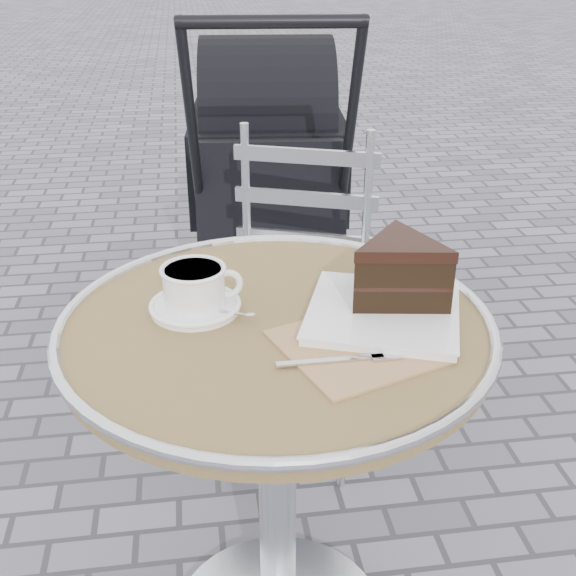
{
  "coord_description": "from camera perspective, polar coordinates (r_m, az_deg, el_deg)",
  "views": [
    {
      "loc": [
        -0.12,
        -1.02,
        1.31
      ],
      "look_at": [
        0.02,
        0.02,
        0.78
      ],
      "focal_mm": 45.0,
      "sensor_mm": 36.0,
      "label": 1
    }
  ],
  "objects": [
    {
      "name": "cafe_table",
      "position": [
        1.27,
        -0.91,
        -9.14
      ],
      "size": [
        0.72,
        0.72,
        0.74
      ],
      "color": "silver",
      "rests_on": "ground"
    },
    {
      "name": "cappuccino_set",
      "position": [
        1.21,
        -7.32,
        -0.26
      ],
      "size": [
        0.17,
        0.15,
        0.08
      ],
      "rotation": [
        0.0,
        0.0,
        0.07
      ],
      "color": "white",
      "rests_on": "cafe_table"
    },
    {
      "name": "cake_plate_set",
      "position": [
        1.19,
        8.51,
        0.51
      ],
      "size": [
        0.38,
        0.37,
        0.13
      ],
      "rotation": [
        0.0,
        0.0,
        -0.34
      ],
      "color": "#A47C5A",
      "rests_on": "cafe_table"
    },
    {
      "name": "bistro_chair",
      "position": [
        1.91,
        0.95,
        2.56
      ],
      "size": [
        0.49,
        0.49,
        0.86
      ],
      "rotation": [
        0.0,
        0.0,
        -0.35
      ],
      "color": "silver",
      "rests_on": "ground"
    },
    {
      "name": "baby_stroller",
      "position": [
        2.59,
        -1.55,
        8.57
      ],
      "size": [
        0.59,
        1.12,
        1.12
      ],
      "rotation": [
        0.0,
        0.0,
        -0.09
      ],
      "color": "black",
      "rests_on": "ground"
    }
  ]
}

